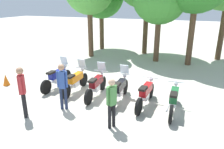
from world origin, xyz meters
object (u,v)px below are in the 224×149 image
person_2 (112,100)px  motorcycle_2 (96,85)px  motorcycle_4 (146,94)px  motorcycle_1 (76,81)px  motorcycle_3 (120,89)px  motorcycle_5 (174,99)px  motorcycle_0 (57,77)px  person_0 (62,83)px  person_1 (22,88)px  traffic_cone (6,80)px

person_2 → motorcycle_2: bearing=-23.4°
motorcycle_4 → motorcycle_1: bearing=90.8°
motorcycle_3 → motorcycle_5: size_ratio=1.00×
motorcycle_5 → motorcycle_0: bearing=84.2°
motorcycle_5 → person_0: (-3.84, -1.23, 0.53)m
motorcycle_4 → person_0: size_ratio=1.25×
motorcycle_4 → person_1: (-3.73, -2.33, 0.58)m
motorcycle_3 → person_2: (0.39, -1.91, 0.46)m
motorcycle_3 → person_2: size_ratio=1.31×
motorcycle_1 → motorcycle_4: (3.18, -0.20, -0.01)m
motorcycle_0 → motorcycle_2: same height
motorcycle_5 → person_0: bearing=107.2°
motorcycle_3 → motorcycle_5: (2.12, -0.17, -0.01)m
motorcycle_5 → person_1: (-4.79, -2.19, 0.58)m
motorcycle_5 → person_2: size_ratio=1.31×
person_1 → person_0: bearing=11.6°
motorcycle_0 → person_0: (1.46, -1.71, 0.52)m
person_0 → person_1: 1.35m
motorcycle_2 → person_0: (-0.66, -1.47, 0.52)m
motorcycle_2 → motorcycle_3: bearing=-96.4°
motorcycle_0 → person_1: bearing=-167.2°
motorcycle_3 → traffic_cone: 5.67m
traffic_cone → motorcycle_4: bearing=2.7°
motorcycle_5 → traffic_cone: bearing=90.7°
motorcycle_0 → motorcycle_2: (2.12, -0.24, 0.00)m
motorcycle_2 → motorcycle_4: bearing=-95.2°
motorcycle_2 → traffic_cone: motorcycle_2 is taller
motorcycle_0 → motorcycle_1: same height
person_1 → person_2: bearing=-25.2°
motorcycle_2 → person_1: person_1 is taller
motorcycle_0 → motorcycle_1: 1.07m
motorcycle_1 → motorcycle_4: bearing=-93.6°
motorcycle_1 → person_2: (2.51, -2.08, 0.46)m
motorcycle_4 → traffic_cone: bearing=97.1°
motorcycle_2 → traffic_cone: 4.61m
motorcycle_0 → person_1: person_1 is taller
motorcycle_2 → person_0: 1.69m
person_2 → person_1: bearing=38.7°
motorcycle_2 → person_2: size_ratio=1.31×
motorcycle_3 → person_1: bearing=130.6°
motorcycle_0 → motorcycle_3: 3.19m
motorcycle_3 → motorcycle_5: motorcycle_3 is taller
motorcycle_5 → person_0: 4.07m
person_0 → traffic_cone: size_ratio=3.19×
motorcycle_0 → person_0: person_0 is taller
motorcycle_1 → motorcycle_5: 4.26m
person_0 → motorcycle_1: bearing=176.4°
motorcycle_0 → traffic_cone: (-2.47, -0.66, -0.24)m
motorcycle_1 → traffic_cone: 3.58m
motorcycle_0 → motorcycle_3: bearing=-93.6°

